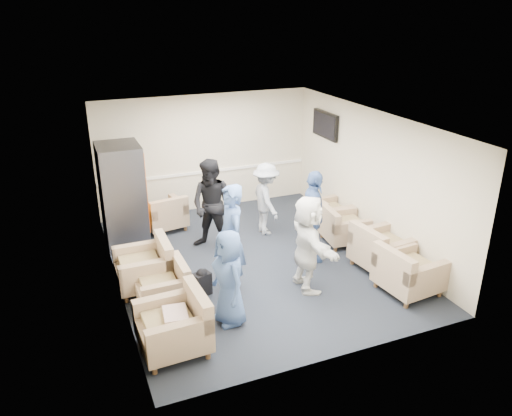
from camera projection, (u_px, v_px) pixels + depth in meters
name	position (u px, v px, depth m)	size (l,w,h in m)	color
floor	(254.00, 262.00, 9.47)	(6.00, 6.00, 0.00)	black
ceiling	(254.00, 121.00, 8.46)	(6.00, 6.00, 0.00)	white
back_wall	(206.00, 153.00, 11.54)	(5.00, 0.02, 2.70)	beige
front_wall	(341.00, 272.00, 6.39)	(5.00, 0.02, 2.70)	beige
left_wall	(111.00, 216.00, 8.09)	(0.02, 6.00, 2.70)	beige
right_wall	(371.00, 178.00, 9.84)	(0.02, 6.00, 2.70)	beige
chair_rail	(207.00, 172.00, 11.69)	(4.98, 0.04, 0.06)	white
tv	(325.00, 125.00, 11.10)	(0.10, 1.00, 0.58)	black
armchair_left_near	(177.00, 327.00, 6.94)	(0.96, 0.96, 0.74)	#9D8165
armchair_left_mid	(166.00, 287.00, 8.01)	(0.80, 0.80, 0.63)	#9D8165
armchair_left_far	(147.00, 268.00, 8.51)	(0.91, 0.91, 0.72)	#9D8165
armchair_right_near	(406.00, 274.00, 8.33)	(0.99, 0.99, 0.72)	#9D8165
armchair_right_midnear	(380.00, 251.00, 9.09)	(1.02, 1.02, 0.74)	#9D8165
armchair_right_midfar	(342.00, 228.00, 10.12)	(0.90, 0.90, 0.66)	#9D8165
armchair_right_far	(326.00, 215.00, 10.78)	(0.85, 0.85, 0.64)	#9D8165
armchair_corner	(165.00, 215.00, 10.73)	(0.96, 0.96, 0.67)	#9D8165
vending_machine	(123.00, 195.00, 9.87)	(0.83, 0.97, 2.06)	#515259
backpack	(202.00, 281.00, 8.32)	(0.33, 0.27, 0.48)	black
pillow	(175.00, 316.00, 6.87)	(0.43, 0.32, 0.12)	beige
person_front_left	(229.00, 278.00, 7.41)	(0.74, 0.48, 1.51)	#3F5D97
person_mid_left	(231.00, 240.00, 8.18)	(0.69, 0.45, 1.90)	#3F5D97
person_back_left	(213.00, 206.00, 9.66)	(0.89, 0.69, 1.83)	black
person_back_right	(266.00, 199.00, 10.40)	(0.99, 0.57, 1.54)	beige
person_mid_right	(313.00, 217.00, 9.24)	(1.03, 0.43, 1.77)	#3F5D97
person_front_right	(308.00, 243.00, 8.30)	(1.56, 0.50, 1.68)	white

